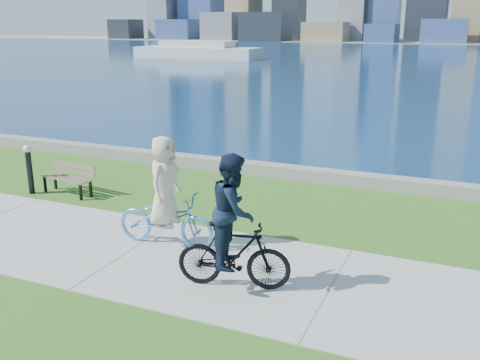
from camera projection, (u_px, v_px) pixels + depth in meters
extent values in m
plane|color=#2C5A17|center=(130.00, 252.00, 10.49)|extent=(320.00, 320.00, 0.00)
cube|color=#9B9A96|center=(130.00, 251.00, 10.49)|extent=(80.00, 3.50, 0.02)
cube|color=slate|center=(250.00, 168.00, 15.90)|extent=(90.00, 0.50, 0.35)
cube|color=#0C2B50|center=(430.00, 55.00, 73.91)|extent=(320.00, 131.00, 0.01)
cube|color=gray|center=(451.00, 42.00, 124.98)|extent=(320.00, 30.00, 0.12)
cube|color=black|center=(126.00, 29.00, 149.98)|extent=(6.99, 7.51, 5.31)
cube|color=navy|center=(179.00, 30.00, 143.63)|extent=(9.74, 7.98, 5.25)
cube|color=slate|center=(222.00, 26.00, 138.29)|extent=(8.94, 8.36, 6.97)
cube|color=black|center=(266.00, 27.00, 130.82)|extent=(11.03, 8.99, 6.87)
cube|color=#766748|center=(326.00, 32.00, 127.05)|extent=(9.95, 8.22, 4.54)
cube|color=navy|center=(382.00, 33.00, 120.96)|extent=(6.57, 9.42, 4.17)
cube|color=navy|center=(445.00, 31.00, 116.63)|extent=(9.51, 8.59, 5.21)
cube|color=silver|center=(197.00, 53.00, 67.61)|extent=(16.08, 4.59, 1.38)
cube|color=silver|center=(197.00, 44.00, 67.30)|extent=(9.19, 3.44, 0.80)
cube|color=black|center=(45.00, 184.00, 14.13)|extent=(0.06, 0.06, 0.43)
cube|color=black|center=(81.00, 192.00, 13.48)|extent=(0.06, 0.06, 0.43)
cube|color=black|center=(55.00, 181.00, 14.41)|extent=(0.06, 0.06, 0.43)
cube|color=black|center=(91.00, 189.00, 13.76)|extent=(0.06, 0.06, 0.43)
cube|color=brown|center=(62.00, 180.00, 13.74)|extent=(1.51, 0.29, 0.04)
cube|color=brown|center=(66.00, 178.00, 13.87)|extent=(1.51, 0.29, 0.04)
cube|color=brown|center=(71.00, 177.00, 13.99)|extent=(1.51, 0.29, 0.04)
cube|color=brown|center=(74.00, 171.00, 14.05)|extent=(1.51, 0.25, 0.11)
cube|color=brown|center=(74.00, 165.00, 14.03)|extent=(1.51, 0.25, 0.11)
cylinder|color=black|center=(30.00, 172.00, 13.93)|extent=(0.15, 0.15, 1.16)
sphere|color=silver|center=(27.00, 149.00, 13.75)|extent=(0.21, 0.21, 0.21)
imported|color=#5396CB|center=(166.00, 219.00, 10.64)|extent=(0.87, 2.11, 1.08)
imported|color=silver|center=(164.00, 181.00, 10.41)|extent=(0.64, 0.93, 1.80)
imported|color=black|center=(234.00, 255.00, 8.89)|extent=(0.98, 1.99, 1.15)
imported|color=#101C31|center=(234.00, 210.00, 8.67)|extent=(0.89, 1.04, 1.89)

